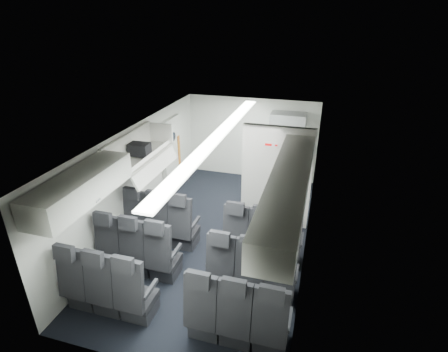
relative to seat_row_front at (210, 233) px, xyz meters
The scene contains 14 objects.
cabin_shell 0.90m from the seat_row_front, 90.00° to the left, with size 3.41×6.01×2.16m.
seat_row_front is the anchor object (origin of this frame).
seat_row_mid 0.90m from the seat_row_front, 90.00° to the right, with size 3.33×0.56×1.24m.
seat_row_rear 1.80m from the seat_row_front, 90.00° to the right, with size 3.33×0.56×1.24m.
overhead_bin_left_rear 2.50m from the seat_row_front, 133.68° to the right, with size 0.53×1.80×0.40m.
overhead_bin_left_front_open 1.98m from the seat_row_front, 168.87° to the left, with size 0.64×1.70×0.72m.
overhead_bin_right_rear 2.50m from the seat_row_front, 46.32° to the right, with size 0.53×1.80×0.40m.
overhead_bin_right_front 2.04m from the seat_row_front, 11.46° to the left, with size 0.53×1.70×0.40m.
bulkhead_partition 1.79m from the seat_row_front, 53.69° to the left, with size 1.40×0.15×2.13m.
galley_unit 3.43m from the seat_row_front, 73.72° to the left, with size 0.85×0.52×1.90m.
boarding_door 2.71m from the seat_row_front, 128.16° to the left, with size 0.12×1.27×1.86m.
flight_attendant 1.99m from the seat_row_front, 80.86° to the left, with size 0.56×0.37×1.53m, color black.
carry_on_bag 2.02m from the seat_row_front, 169.87° to the left, with size 0.37×0.26×0.22m, color black.
papers 2.04m from the seat_row_front, 75.10° to the left, with size 0.22×0.02×0.15m, color white.
Camera 1 is at (1.75, -5.62, 4.07)m, focal length 28.00 mm.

